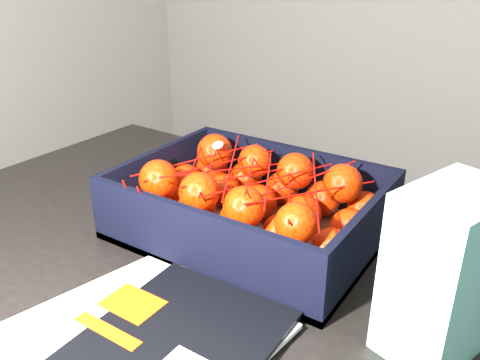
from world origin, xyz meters
The scene contains 6 objects.
table centered at (-0.09, -0.06, 0.65)m, with size 1.22×0.83×0.75m.
magazine_stack centered at (-0.04, -0.27, 0.76)m, with size 0.33×0.32×0.02m.
produce_crate centered at (-0.08, 0.03, 0.78)m, with size 0.41×0.31×0.11m.
clementine_heap centered at (-0.08, 0.03, 0.81)m, with size 0.39×0.29×0.12m.
mesh_net centered at (-0.09, 0.02, 0.86)m, with size 0.34×0.27×0.09m.
retail_carton centered at (0.25, -0.07, 0.85)m, with size 0.09×0.14×0.21m, color white.
Camera 1 is at (0.31, -0.59, 1.18)m, focal length 37.42 mm.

